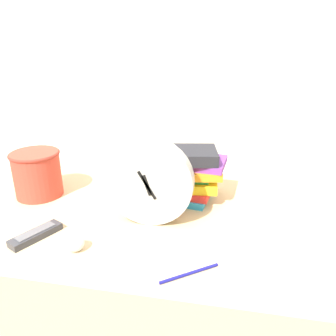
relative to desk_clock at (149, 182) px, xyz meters
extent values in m
cube|color=silver|center=(-0.05, 0.45, 0.29)|extent=(6.00, 0.04, 2.40)
cube|color=tan|center=(-0.05, 0.03, -0.52)|extent=(1.32, 0.69, 0.78)
cylinder|color=#B7B2A8|center=(0.00, 0.00, 0.00)|extent=(0.27, 0.05, 0.27)
cylinder|color=white|center=(0.00, -0.01, 0.00)|extent=(0.24, 0.01, 0.24)
cube|color=black|center=(0.00, -0.02, 0.00)|extent=(0.03, 0.01, 0.07)
cube|color=black|center=(0.00, -0.02, 0.00)|extent=(0.06, 0.01, 0.09)
cylinder|color=black|center=(0.00, -0.02, 0.00)|extent=(0.01, 0.01, 0.01)
cube|color=#2D9ED1|center=(0.08, 0.18, -0.12)|extent=(0.19, 0.17, 0.02)
cube|color=red|center=(0.09, 0.18, -0.10)|extent=(0.19, 0.15, 0.03)
cube|color=yellow|center=(0.08, 0.19, -0.07)|extent=(0.23, 0.19, 0.03)
cube|color=green|center=(0.07, 0.19, -0.04)|extent=(0.19, 0.16, 0.02)
cube|color=orange|center=(0.10, 0.16, -0.02)|extent=(0.24, 0.17, 0.03)
cube|color=#7A3899|center=(0.10, 0.19, 0.00)|extent=(0.25, 0.17, 0.02)
cube|color=#232328|center=(0.08, 0.17, 0.03)|extent=(0.23, 0.18, 0.04)
cylinder|color=#C63D2D|center=(-0.44, 0.11, -0.05)|extent=(0.16, 0.16, 0.16)
torus|color=#9F3024|center=(-0.44, 0.11, 0.02)|extent=(0.17, 0.17, 0.01)
cube|color=#333338|center=(-0.30, -0.15, -0.13)|extent=(0.11, 0.16, 0.02)
cube|color=#59595E|center=(-0.30, -0.15, -0.11)|extent=(0.08, 0.12, 0.00)
sphere|color=white|center=(-0.16, -0.18, -0.11)|extent=(0.05, 0.05, 0.05)
cylinder|color=navy|center=(0.15, -0.22, -0.13)|extent=(0.13, 0.10, 0.01)
camera|label=1|loc=(0.22, -0.87, 0.40)|focal=35.00mm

